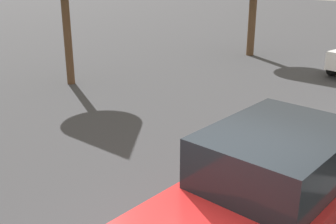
# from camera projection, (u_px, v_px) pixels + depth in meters

# --- Properties ---
(lane_marking_centre) EXTENTS (28.00, 0.16, 0.01)m
(lane_marking_centre) POSITION_uv_depth(u_px,v_px,m) (297.00, 181.00, 7.65)
(lane_marking_centre) COLOR #E0D14C
(car_red_far_lane) EXTENTS (4.61, 2.17, 1.71)m
(car_red_far_lane) POSITION_uv_depth(u_px,v_px,m) (269.00, 193.00, 5.63)
(car_red_far_lane) COLOR red
(car_red_far_lane) RESTS_ON ground_plane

